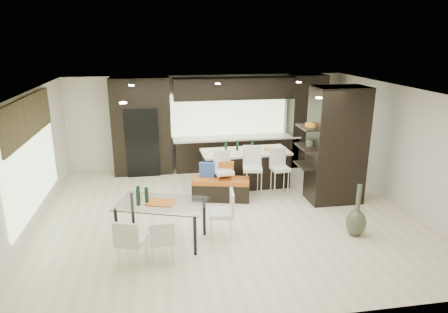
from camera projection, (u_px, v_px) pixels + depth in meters
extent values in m
plane|color=beige|center=(228.00, 214.00, 8.79)|extent=(8.00, 8.00, 0.00)
cube|color=silver|center=(208.00, 122.00, 11.70)|extent=(8.00, 0.02, 2.70)
cube|color=silver|center=(27.00, 165.00, 7.78)|extent=(0.02, 7.00, 2.70)
cube|color=silver|center=(403.00, 147.00, 9.02)|extent=(0.02, 7.00, 2.70)
cube|color=white|center=(229.00, 91.00, 8.01)|extent=(8.00, 7.00, 0.02)
cube|color=#B2D199|center=(32.00, 162.00, 7.97)|extent=(0.04, 3.20, 1.90)
cube|color=#B2D199|center=(228.00, 115.00, 11.70)|extent=(3.40, 0.04, 1.20)
cube|color=brown|center=(27.00, 118.00, 7.71)|extent=(0.08, 3.00, 0.80)
cube|color=white|center=(227.00, 91.00, 8.25)|extent=(4.00, 3.00, 0.02)
cube|color=black|center=(227.00, 123.00, 11.47)|extent=(6.80, 0.68, 2.70)
cube|color=black|center=(143.00, 141.00, 11.17)|extent=(0.90, 0.68, 1.90)
cube|color=black|center=(337.00, 145.00, 9.18)|extent=(1.20, 0.80, 2.70)
cube|color=black|center=(245.00, 168.00, 10.37)|extent=(2.28, 1.06, 0.93)
cube|color=silver|center=(224.00, 180.00, 9.52)|extent=(0.46, 0.46, 0.93)
cube|color=silver|center=(252.00, 177.00, 9.60)|extent=(0.52, 0.52, 1.01)
cube|color=silver|center=(280.00, 177.00, 9.73)|extent=(0.44, 0.44, 0.94)
cube|color=black|center=(221.00, 189.00, 9.53)|extent=(1.44, 0.82, 0.52)
cube|color=white|center=(162.00, 222.00, 7.53)|extent=(1.84, 1.40, 0.79)
cube|color=silver|center=(163.00, 242.00, 6.83)|extent=(0.42, 0.42, 0.76)
cube|color=silver|center=(132.00, 244.00, 6.73)|extent=(0.57, 0.57, 0.82)
cube|color=silver|center=(221.00, 216.00, 7.70)|extent=(0.51, 0.51, 0.87)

